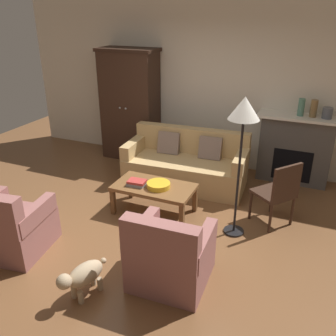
# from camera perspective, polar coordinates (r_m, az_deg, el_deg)

# --- Properties ---
(ground_plane) EXTENTS (9.60, 9.60, 0.00)m
(ground_plane) POSITION_cam_1_polar(r_m,az_deg,el_deg) (4.73, -3.43, -10.02)
(ground_plane) COLOR brown
(back_wall) EXTENTS (7.20, 0.10, 2.80)m
(back_wall) POSITION_cam_1_polar(r_m,az_deg,el_deg) (6.41, 6.62, 12.76)
(back_wall) COLOR silver
(back_wall) RESTS_ON ground
(fireplace) EXTENTS (1.26, 0.48, 1.12)m
(fireplace) POSITION_cam_1_polar(r_m,az_deg,el_deg) (6.15, 19.48, 2.92)
(fireplace) COLOR #4C4947
(fireplace) RESTS_ON ground
(armoire) EXTENTS (1.06, 0.57, 2.01)m
(armoire) POSITION_cam_1_polar(r_m,az_deg,el_deg) (6.73, -6.03, 9.92)
(armoire) COLOR #382319
(armoire) RESTS_ON ground
(couch) EXTENTS (1.96, 0.96, 0.86)m
(couch) POSITION_cam_1_polar(r_m,az_deg,el_deg) (5.82, 2.92, 0.46)
(couch) COLOR tan
(couch) RESTS_ON ground
(coffee_table) EXTENTS (1.10, 0.60, 0.42)m
(coffee_table) POSITION_cam_1_polar(r_m,az_deg,el_deg) (4.95, -2.22, -3.36)
(coffee_table) COLOR brown
(coffee_table) RESTS_ON ground
(fruit_bowl) EXTENTS (0.32, 0.32, 0.07)m
(fruit_bowl) POSITION_cam_1_polar(r_m,az_deg,el_deg) (4.86, -1.52, -2.72)
(fruit_bowl) COLOR gold
(fruit_bowl) RESTS_ON coffee_table
(book_stack) EXTENTS (0.26, 0.19, 0.07)m
(book_stack) POSITION_cam_1_polar(r_m,az_deg,el_deg) (4.94, -5.00, -2.34)
(book_stack) COLOR gray
(book_stack) RESTS_ON coffee_table
(mantel_vase_jade) EXTENTS (0.10, 0.10, 0.27)m
(mantel_vase_jade) POSITION_cam_1_polar(r_m,az_deg,el_deg) (5.93, 20.38, 9.04)
(mantel_vase_jade) COLOR slate
(mantel_vase_jade) RESTS_ON fireplace
(mantel_vase_bronze) EXTENTS (0.10, 0.10, 0.26)m
(mantel_vase_bronze) POSITION_cam_1_polar(r_m,az_deg,el_deg) (5.93, 22.12, 8.75)
(mantel_vase_bronze) COLOR olive
(mantel_vase_bronze) RESTS_ON fireplace
(mantel_vase_slate) EXTENTS (0.15, 0.15, 0.17)m
(mantel_vase_slate) POSITION_cam_1_polar(r_m,az_deg,el_deg) (5.94, 23.97, 7.98)
(mantel_vase_slate) COLOR #565B66
(mantel_vase_slate) RESTS_ON fireplace
(armchair_near_left) EXTENTS (0.88, 0.87, 0.88)m
(armchair_near_left) POSITION_cam_1_polar(r_m,az_deg,el_deg) (4.60, -23.75, -8.68)
(armchair_near_left) COLOR #935B56
(armchair_near_left) RESTS_ON ground
(armchair_near_right) EXTENTS (0.81, 0.80, 0.88)m
(armchair_near_right) POSITION_cam_1_polar(r_m,az_deg,el_deg) (3.79, 0.30, -13.90)
(armchair_near_right) COLOR #935B56
(armchair_near_right) RESTS_ON ground
(side_chair_wooden) EXTENTS (0.62, 0.62, 0.90)m
(side_chair_wooden) POSITION_cam_1_polar(r_m,az_deg,el_deg) (4.81, 17.16, -3.45)
(side_chair_wooden) COLOR #382319
(side_chair_wooden) RESTS_ON ground
(floor_lamp) EXTENTS (0.36, 0.36, 1.76)m
(floor_lamp) POSITION_cam_1_polar(r_m,az_deg,el_deg) (4.14, 11.92, 7.89)
(floor_lamp) COLOR black
(floor_lamp) RESTS_ON ground
(dog) EXTENTS (0.31, 0.55, 0.39)m
(dog) POSITION_cam_1_polar(r_m,az_deg,el_deg) (3.77, -13.37, -16.29)
(dog) COLOR tan
(dog) RESTS_ON ground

